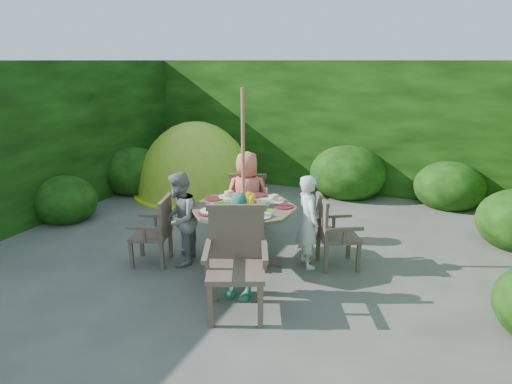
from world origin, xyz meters
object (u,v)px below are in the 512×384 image
at_px(garden_chair_left, 156,230).
at_px(child_right, 308,222).
at_px(patio_table, 244,216).
at_px(child_left, 180,219).
at_px(child_front, 239,245).
at_px(garden_chair_back, 248,202).
at_px(dome_tent, 197,192).
at_px(parasol_pole, 243,181).
at_px(garden_chair_right, 333,231).
at_px(child_back, 247,197).
at_px(garden_chair_front, 236,260).

relative_size(garden_chair_left, child_right, 0.71).
bearing_deg(child_right, patio_table, 72.28).
height_order(child_left, child_front, child_left).
distance_m(garden_chair_back, dome_tent, 2.47).
height_order(garden_chair_left, dome_tent, dome_tent).
xyz_separation_m(parasol_pole, child_left, (-0.75, -0.28, -0.50)).
xyz_separation_m(patio_table, garden_chair_left, (-1.04, -0.39, -0.20)).
relative_size(garden_chair_right, dome_tent, 0.31).
distance_m(parasol_pole, garden_chair_back, 1.26).
height_order(patio_table, child_front, child_front).
bearing_deg(child_front, child_right, 61.69).
xyz_separation_m(garden_chair_left, garden_chair_back, (0.65, 1.42, 0.04)).
xyz_separation_m(garden_chair_left, child_back, (0.76, 1.14, 0.20)).
bearing_deg(child_front, child_left, 151.69).
relative_size(child_front, dome_tent, 0.43).
height_order(garden_chair_front, child_right, child_right).
bearing_deg(child_left, child_right, 90.76).
relative_size(garden_chair_right, child_front, 0.74).
bearing_deg(patio_table, garden_chair_right, 19.76).
height_order(garden_chair_left, garden_chair_front, garden_chair_front).
bearing_deg(garden_chair_back, garden_chair_left, 46.00).
bearing_deg(garden_chair_back, child_front, 91.07).
relative_size(garden_chair_back, child_right, 0.77).
bearing_deg(child_left, patio_table, 90.83).
bearing_deg(child_left, parasol_pole, 90.76).
relative_size(parasol_pole, child_left, 1.85).
relative_size(patio_table, parasol_pole, 0.78).
distance_m(patio_table, child_right, 0.80).
height_order(child_right, child_back, child_back).
xyz_separation_m(parasol_pole, dome_tent, (-2.20, 2.64, -1.10)).
distance_m(garden_chair_right, garden_chair_left, 2.21).
xyz_separation_m(child_right, child_left, (-1.50, -0.56, 0.01)).
bearing_deg(dome_tent, garden_chair_front, -69.79).
relative_size(garden_chair_left, garden_chair_back, 0.92).
distance_m(garden_chair_right, child_back, 1.38).
bearing_deg(garden_chair_left, child_front, 57.35).
bearing_deg(child_back, garden_chair_right, 138.19).
bearing_deg(child_left, child_back, 135.76).
height_order(patio_table, child_left, child_left).
distance_m(garden_chair_back, child_left, 1.36).
xyz_separation_m(garden_chair_right, dome_tent, (-3.24, 2.27, -0.47)).
height_order(patio_table, garden_chair_back, patio_table).
bearing_deg(garden_chair_left, garden_chair_front, 48.58).
relative_size(patio_table, child_right, 1.46).
bearing_deg(garden_chair_front, child_back, 87.17).
distance_m(garden_chair_front, child_left, 1.35).
distance_m(garden_chair_back, child_back, 0.34).
bearing_deg(garden_chair_left, patio_table, 93.36).
distance_m(patio_table, garden_chair_back, 1.11).
bearing_deg(child_left, garden_chair_back, 144.76).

